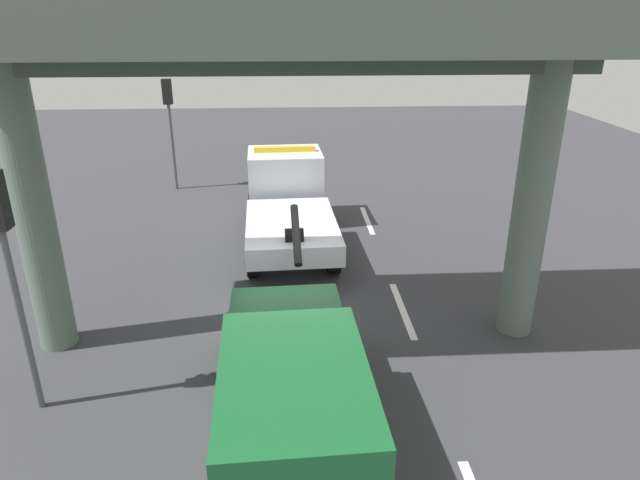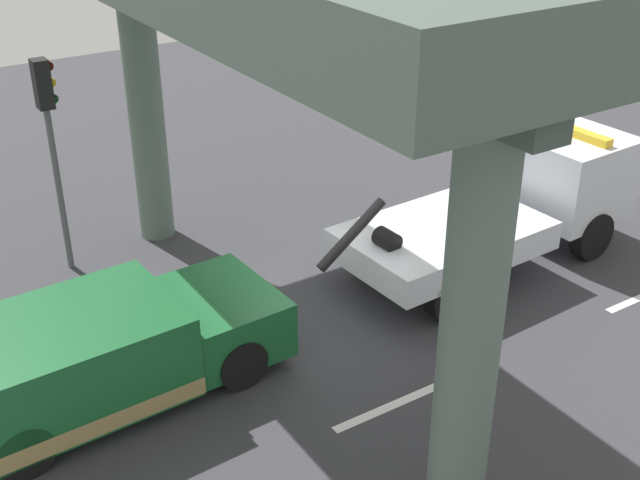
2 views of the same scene
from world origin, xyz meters
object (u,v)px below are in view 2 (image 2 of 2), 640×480
object	(u,v)px
tow_truck_white	(515,200)
towed_van_green	(101,356)
traffic_light_far	(551,31)
traffic_light_near	(49,120)

from	to	relation	value
tow_truck_white	towed_van_green	size ratio (longest dim) A/B	1.38
tow_truck_white	traffic_light_far	xyz separation A→B (m)	(5.26, 4.33, 1.82)
traffic_light_near	traffic_light_far	world-z (taller)	traffic_light_near
tow_truck_white	towed_van_green	bearing A→B (deg)	-179.73
traffic_light_near	towed_van_green	bearing A→B (deg)	-101.10
tow_truck_white	traffic_light_far	bearing A→B (deg)	39.43
tow_truck_white	traffic_light_near	xyz separation A→B (m)	(-7.74, 4.33, 1.86)
towed_van_green	traffic_light_near	size ratio (longest dim) A/B	1.26
traffic_light_near	traffic_light_far	bearing A→B (deg)	0.00
towed_van_green	traffic_light_far	distance (m)	14.70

